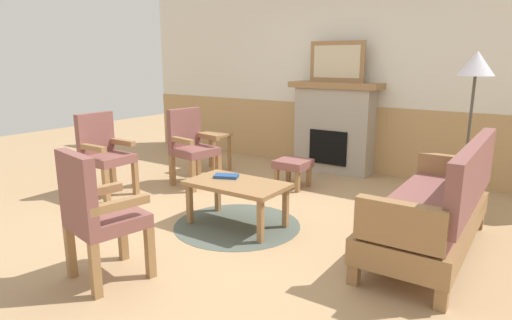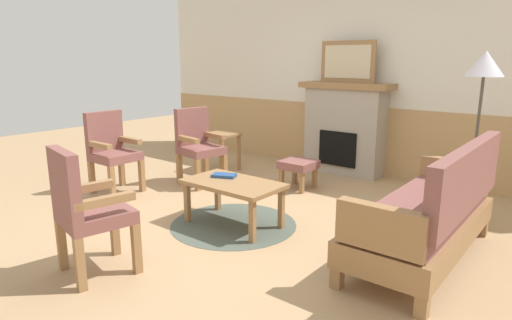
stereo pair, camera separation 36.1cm
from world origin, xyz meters
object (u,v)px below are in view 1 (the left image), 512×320
Objects in this scene: armchair_by_window_left at (103,151)px; armchair_front_left at (97,211)px; fireplace at (334,127)px; coffee_table at (237,188)px; footstool at (293,166)px; armchair_near_fireplace at (191,144)px; floor_lamp_by_couch at (475,74)px; book_on_table at (226,176)px; side_table at (212,142)px; couch at (435,209)px; framed_picture at (337,62)px.

armchair_front_left is (1.71, -1.35, 0.00)m from armchair_by_window_left.
fireplace reaches higher than coffee_table.
footstool is (-0.07, -1.06, -0.37)m from fireplace.
floor_lamp_by_couch is at bearing 16.58° from armchair_near_fireplace.
coffee_table is at bearing -134.97° from floor_lamp_by_couch.
armchair_by_window_left is 2.18m from armchair_front_left.
armchair_front_left is at bearing -89.80° from book_on_table.
book_on_table is 0.43× the size of side_table.
book_on_table is 1.72m from armchair_by_window_left.
couch is 2.65m from armchair_front_left.
floor_lamp_by_couch is at bearing 45.03° from coffee_table.
coffee_table is at bearing -87.52° from fireplace.
footstool is (0.01, 1.36, -0.17)m from book_on_table.
fireplace is 1.33× the size of armchair_by_window_left.
armchair_near_fireplace is 3.34m from floor_lamp_by_couch.
coffee_table is (-1.73, -0.40, -0.01)m from couch.
coffee_table is 1.58m from armchair_near_fireplace.
armchair_near_fireplace is 0.72m from side_table.
couch is 1.07× the size of floor_lamp_by_couch.
floor_lamp_by_couch is (3.30, 0.24, 1.02)m from side_table.
fireplace is at bearing 88.14° from book_on_table.
framed_picture is at bearing 53.51° from armchair_near_fireplace.
coffee_table is (0.11, -2.49, -0.27)m from fireplace.
framed_picture reaches higher than coffee_table.
armchair_near_fireplace is (-3.07, 0.43, 0.14)m from couch.
fireplace is 5.54× the size of book_on_table.
fireplace is 1.12m from footstool.
couch is (1.84, -2.09, -1.16)m from framed_picture.
armchair_front_left is at bearing -121.19° from floor_lamp_by_couch.
armchair_front_left reaches higher than side_table.
coffee_table is (0.11, -2.49, -1.17)m from framed_picture.
armchair_front_left reaches higher than coffee_table.
coffee_table is 1.75× the size of side_table.
framed_picture is 2.31m from armchair_near_fireplace.
fireplace is 3.92m from armchair_front_left.
armchair_by_window_left reaches higher than side_table.
fireplace reaches higher than armchair_near_fireplace.
side_table reaches higher than book_on_table.
book_on_table is 0.24× the size of armchair_by_window_left.
armchair_by_window_left is 4.17m from floor_lamp_by_couch.
framed_picture reaches higher than side_table.
couch and armchair_by_window_left have the same top height.
framed_picture is 0.82× the size of armchair_by_window_left.
fireplace is 0.77× the size of floor_lamp_by_couch.
fireplace is 2.51m from coffee_table.
book_on_table is at bearing -170.49° from couch.
coffee_table is 0.98× the size of armchair_front_left.
book_on_table is at bearing 158.40° from coffee_table.
armchair_front_left is 3.24m from side_table.
armchair_front_left is (0.01, -1.51, 0.08)m from book_on_table.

